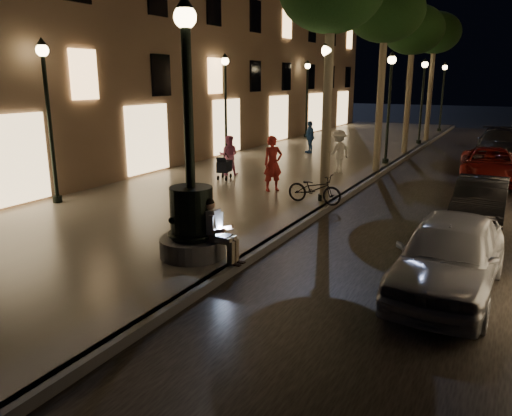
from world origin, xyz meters
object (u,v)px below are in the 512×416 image
Objects in this scene: lamp_curb_d at (443,88)px; bicycle at (315,189)px; tree_second at (385,12)px; car_front at (449,255)px; seated_man_laptop at (217,228)px; car_second at (480,201)px; lamp_curb_a at (326,101)px; lamp_left_a at (47,101)px; tree_third at (413,31)px; car_third at (490,165)px; pedestrian_blue at (310,137)px; car_rear at (499,144)px; pedestrian_red at (273,164)px; fountain_lamppost at (191,210)px; pedestrian_pink at (229,155)px; stroller at (224,167)px; pedestrian_white at (338,152)px; tree_far at (435,34)px; lamp_left_b at (225,93)px; lamp_curb_b at (390,94)px; lamp_curb_c at (423,90)px.

lamp_curb_d is 2.81× the size of bicycle.
car_front is at bearing -69.05° from tree_second.
seated_man_laptop is 0.35× the size of car_second.
lamp_left_a is at bearing -150.60° from lamp_curb_a.
tree_third reaches higher than seated_man_laptop.
car_third is 2.84× the size of pedestrian_blue.
lamp_curb_a is 1.29× the size of car_second.
car_second is (4.45, -23.64, -2.62)m from lamp_curb_d.
car_rear is 14.47m from pedestrian_red.
seated_man_laptop is at bearing 0.00° from fountain_lamppost.
lamp_curb_d is (-0.10, 18.00, -3.10)m from tree_second.
pedestrian_pink is (-9.22, 1.97, 0.36)m from car_second.
stroller is 4.69m from pedestrian_white.
car_front is 11.65m from pedestrian_pink.
tree_third reaches higher than car_second.
stroller is 0.56× the size of bicycle.
stroller is 8.97m from car_second.
fountain_lamppost is 24.57m from tree_far.
lamp_curb_a reaches higher than seated_man_laptop.
bicycle is at bearing -90.46° from tree_third.
lamp_left_b is at bearing 139.80° from lamp_curb_a.
pedestrian_blue is (-8.52, 2.71, 0.37)m from car_third.
lamp_left_a is 2.60× the size of pedestrian_red.
car_second is at bearing 90.59° from car_front.
bicycle is (-0.10, -24.45, -2.59)m from lamp_curb_d.
bicycle is (-0.10, -0.45, -2.59)m from lamp_curb_a.
lamp_curb_a is at bearing -10.15° from bicycle.
fountain_lamppost is at bearing -61.93° from lamp_left_b.
lamp_curb_a and lamp_curb_d have the same top height.
car_second is at bearing -76.10° from tree_far.
car_front is at bearing 54.44° from pedestrian_white.
lamp_left_a reaches higher than bicycle.
lamp_left_b is at bearing 81.72° from pedestrian_red.
lamp_left_b is 13.92m from car_rear.
lamp_curb_b reaches higher than car_rear.
lamp_curb_d is 3.11× the size of pedestrian_pink.
pedestrian_blue is at bearing 76.15° from stroller.
lamp_curb_d reaches higher than pedestrian_white.
lamp_curb_a is (-0.08, -18.00, -3.20)m from tree_far.
bicycle is (-0.01, 5.55, -0.25)m from seated_man_laptop.
seated_man_laptop is 0.29× the size of car_third.
pedestrian_red is (-6.28, 5.52, 0.40)m from car_front.
stroller is at bearing -128.38° from car_rear.
stroller is at bearing 116.71° from fountain_lamppost.
tree_third reaches higher than pedestrian_blue.
lamp_curb_c is 8.00m from lamp_curb_d.
pedestrian_red reaches higher than seated_man_laptop.
car_second is (4.37, -17.64, -5.82)m from tree_far.
car_third is at bearing -76.04° from lamp_curb_d.
fountain_lamppost is 1.40× the size of car_second.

